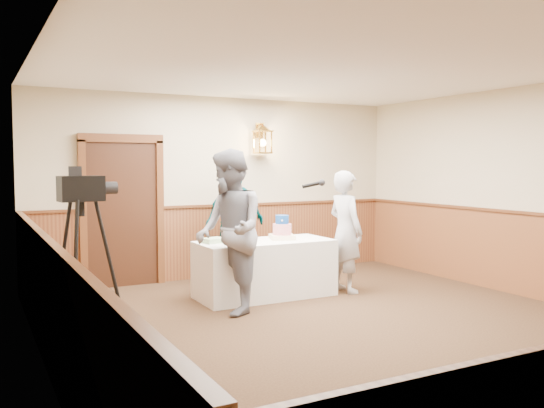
{
  "coord_description": "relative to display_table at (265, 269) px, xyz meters",
  "views": [
    {
      "loc": [
        -3.54,
        -4.84,
        1.77
      ],
      "look_at": [
        -0.09,
        1.7,
        1.25
      ],
      "focal_mm": 38.0,
      "sensor_mm": 36.0,
      "label": 1
    }
  ],
  "objects": [
    {
      "name": "ground",
      "position": [
        0.09,
        -1.9,
        -0.38
      ],
      "size": [
        7.0,
        7.0,
        0.0
      ],
      "primitive_type": "plane",
      "color": "black",
      "rests_on": "ground"
    },
    {
      "name": "tv_camera_rig",
      "position": [
        -2.51,
        -1.08,
        0.37
      ],
      "size": [
        0.65,
        0.61,
        1.65
      ],
      "rotation": [
        0.0,
        0.0,
        0.11
      ],
      "color": "black",
      "rests_on": "ground"
    },
    {
      "name": "tiered_cake",
      "position": [
        0.27,
        0.02,
        0.5
      ],
      "size": [
        0.4,
        0.4,
        0.33
      ],
      "rotation": [
        0.0,
        0.0,
        -0.31
      ],
      "color": "#FFE9C1",
      "rests_on": "display_table"
    },
    {
      "name": "sheet_cake_yellow",
      "position": [
        -0.44,
        -0.11,
        0.41
      ],
      "size": [
        0.33,
        0.26,
        0.06
      ],
      "primitive_type": "cube",
      "rotation": [
        0.0,
        0.0,
        -0.11
      ],
      "color": "#DDC084",
      "rests_on": "display_table"
    },
    {
      "name": "assistant_p",
      "position": [
        -0.02,
        0.92,
        0.52
      ],
      "size": [
        1.12,
        0.69,
        1.79
      ],
      "primitive_type": "imported",
      "rotation": [
        0.0,
        0.0,
        3.4
      ],
      "color": "#02515D",
      "rests_on": "ground"
    },
    {
      "name": "display_table",
      "position": [
        0.0,
        0.0,
        0.0
      ],
      "size": [
        1.8,
        0.8,
        0.75
      ],
      "primitive_type": "cube",
      "color": "white",
      "rests_on": "ground"
    },
    {
      "name": "room_shell",
      "position": [
        0.03,
        -1.45,
        1.15
      ],
      "size": [
        6.02,
        7.02,
        2.81
      ],
      "color": "#BDB28D",
      "rests_on": "ground"
    },
    {
      "name": "baker",
      "position": [
        1.12,
        -0.25,
        0.46
      ],
      "size": [
        0.44,
        0.64,
        1.68
      ],
      "primitive_type": "imported",
      "rotation": [
        0.0,
        0.0,
        1.64
      ],
      "color": "#9D9EA3",
      "rests_on": "ground"
    },
    {
      "name": "interviewer",
      "position": [
        -0.75,
        -0.55,
        0.6
      ],
      "size": [
        1.56,
        1.04,
        1.95
      ],
      "rotation": [
        0.0,
        0.0,
        -1.72
      ],
      "color": "slate",
      "rests_on": "ground"
    },
    {
      "name": "sheet_cake_green",
      "position": [
        -0.68,
        0.13,
        0.41
      ],
      "size": [
        0.31,
        0.27,
        0.06
      ],
      "primitive_type": "cube",
      "rotation": [
        0.0,
        0.0,
        0.24
      ],
      "color": "#96C389",
      "rests_on": "display_table"
    }
  ]
}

